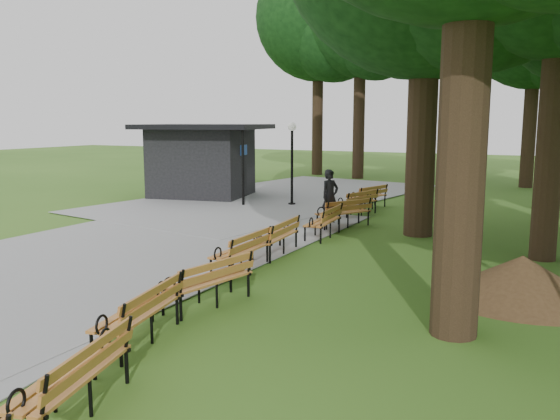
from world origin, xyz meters
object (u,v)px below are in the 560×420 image
at_px(bench_1, 71,377).
at_px(bench_2, 138,313).
at_px(bench_5, 275,237).
at_px(bench_6, 323,222).
at_px(dirt_mound, 522,278).
at_px(bench_7, 343,213).
at_px(bench_4, 240,251).
at_px(person, 330,197).
at_px(bench_8, 356,203).
at_px(bench_3, 207,281).
at_px(bench_9, 368,197).
at_px(lamp_post, 292,146).
at_px(kiosk, 202,161).

distance_m(bench_1, bench_2, 2.09).
distance_m(bench_5, bench_6, 2.44).
bearing_deg(dirt_mound, bench_7, 134.40).
xyz_separation_m(bench_2, bench_4, (-0.65, 4.11, 0.00)).
height_order(person, bench_8, person).
bearing_deg(bench_3, bench_1, 23.04).
bearing_deg(bench_6, dirt_mound, 51.90).
relative_size(bench_3, bench_9, 1.00).
xyz_separation_m(dirt_mound, bench_6, (-5.28, 3.69, 0.02)).
bearing_deg(bench_5, bench_4, -3.52).
bearing_deg(bench_3, bench_7, -164.88).
distance_m(bench_1, bench_6, 10.21).
xyz_separation_m(bench_2, bench_8, (-0.74, 12.14, 0.00)).
xyz_separation_m(bench_1, bench_4, (-1.37, 6.07, 0.00)).
height_order(lamp_post, bench_8, lamp_post).
bearing_deg(bench_2, person, 175.41).
bearing_deg(bench_9, bench_8, 20.83).
distance_m(bench_3, bench_4, 2.36).
relative_size(person, lamp_post, 0.54).
xyz_separation_m(lamp_post, bench_4, (3.01, -9.13, -1.81)).
distance_m(bench_6, bench_8, 3.96).
bearing_deg(kiosk, bench_8, -24.36).
xyz_separation_m(kiosk, bench_7, (7.74, -3.97, -1.08)).
xyz_separation_m(lamp_post, bench_1, (4.38, -15.19, -1.81)).
bearing_deg(bench_7, bench_3, 32.99).
relative_size(dirt_mound, bench_6, 1.31).
bearing_deg(bench_3, bench_5, -158.48).
bearing_deg(bench_4, lamp_post, -161.62).
height_order(person, bench_4, person).
height_order(bench_4, bench_7, same).
bearing_deg(dirt_mound, bench_6, 145.05).
xyz_separation_m(dirt_mound, bench_8, (-5.63, 7.63, 0.02)).
bearing_deg(bench_1, bench_5, 176.74).
bearing_deg(bench_7, bench_1, 35.55).
relative_size(person, bench_3, 0.90).
relative_size(bench_1, bench_3, 1.00).
xyz_separation_m(dirt_mound, bench_5, (-5.54, 1.27, 0.02)).
bearing_deg(bench_8, bench_5, 18.58).
relative_size(kiosk, bench_6, 2.56).
relative_size(dirt_mound, bench_1, 1.31).
relative_size(bench_6, bench_7, 1.00).
bearing_deg(bench_8, bench_4, 18.37).
bearing_deg(bench_2, bench_7, 172.35).
bearing_deg(bench_2, lamp_post, -174.54).
relative_size(bench_2, bench_6, 1.00).
height_order(bench_1, bench_5, same).
bearing_deg(bench_4, bench_9, -178.71).
height_order(bench_5, bench_9, same).
bearing_deg(kiosk, bench_3, -66.96).
bearing_deg(bench_8, lamp_post, -92.91).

